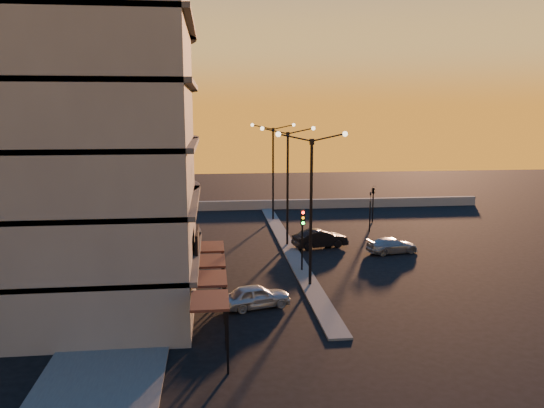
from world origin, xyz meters
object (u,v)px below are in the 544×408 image
at_px(traffic_light_main, 303,230).
at_px(car_wagon, 392,245).
at_px(streetlamp_mid, 288,177).
at_px(car_hatchback, 256,296).
at_px(car_sedan, 320,239).

height_order(traffic_light_main, car_wagon, traffic_light_main).
height_order(streetlamp_mid, car_hatchback, streetlamp_mid).
xyz_separation_m(car_hatchback, car_wagon, (11.23, 10.13, -0.06)).
xyz_separation_m(car_hatchback, car_sedan, (6.11, 12.37, 0.07)).
xyz_separation_m(streetlamp_mid, traffic_light_main, (0.00, -7.13, -2.70)).
relative_size(streetlamp_mid, car_sedan, 2.19).
xyz_separation_m(traffic_light_main, car_hatchback, (-3.61, -6.10, -2.25)).
bearing_deg(car_wagon, streetlamp_mid, 57.47).
height_order(car_hatchback, car_wagon, car_hatchback).
relative_size(car_hatchback, car_sedan, 0.87).
distance_m(streetlamp_mid, car_wagon, 9.64).
relative_size(streetlamp_mid, traffic_light_main, 2.24).
distance_m(streetlamp_mid, traffic_light_main, 7.62).
distance_m(car_hatchback, car_wagon, 15.13).
relative_size(traffic_light_main, car_wagon, 1.06).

